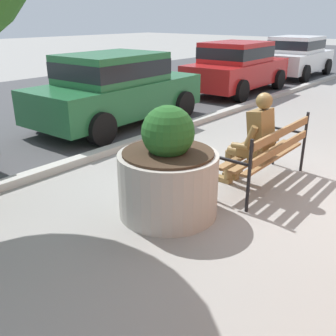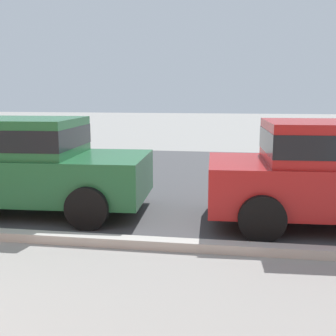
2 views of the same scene
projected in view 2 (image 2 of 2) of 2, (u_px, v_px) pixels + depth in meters
street_surface at (56, 173)px, 10.34m from camera, size 60.00×9.00×0.01m
parked_car_green at (21, 162)px, 6.93m from camera, size 4.18×2.08×1.56m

